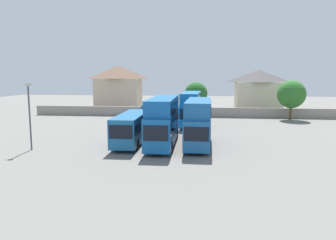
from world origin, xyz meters
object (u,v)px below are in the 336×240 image
(bus_3, at_px, (199,120))
(lamp_post_lot_edge, at_px, (29,112))
(bus_2, at_px, (163,118))
(bus_5, at_px, (191,107))
(tree_behind_wall, at_px, (291,94))
(bus_4, at_px, (159,112))
(house_terrace_centre, at_px, (258,91))
(bus_1, at_px, (132,127))
(house_terrace_left, at_px, (118,88))
(tree_left_of_lot, at_px, (196,94))

(bus_3, relative_size, lamp_post_lot_edge, 1.50)
(bus_2, distance_m, bus_5, 14.18)
(tree_behind_wall, bearing_deg, bus_3, -124.65)
(bus_5, relative_size, tree_behind_wall, 1.59)
(bus_4, bearing_deg, house_terrace_centre, 139.18)
(bus_1, xyz_separation_m, bus_2, (3.52, -0.11, 1.00))
(bus_2, relative_size, house_terrace_centre, 1.30)
(bus_3, xyz_separation_m, bus_5, (-1.39, 14.10, 0.06))
(bus_1, bearing_deg, house_terrace_left, -163.38)
(bus_2, xyz_separation_m, tree_left_of_lot, (2.83, 26.49, 1.26))
(tree_behind_wall, bearing_deg, bus_4, -160.12)
(bus_3, distance_m, lamp_post_lot_edge, 17.27)
(bus_1, xyz_separation_m, tree_behind_wall, (22.63, 21.88, 2.49))
(house_terrace_centre, bearing_deg, house_terrace_left, 178.04)
(bus_1, bearing_deg, bus_3, 86.95)
(lamp_post_lot_edge, bearing_deg, bus_5, 49.61)
(house_terrace_left, bearing_deg, bus_1, -72.23)
(bus_1, bearing_deg, bus_2, 87.00)
(bus_3, height_order, tree_behind_wall, tree_behind_wall)
(bus_1, xyz_separation_m, tree_left_of_lot, (6.35, 26.38, 2.26))
(bus_2, bearing_deg, bus_1, -92.69)
(bus_5, bearing_deg, tree_left_of_lot, -179.76)
(bus_1, distance_m, house_terrace_left, 34.36)
(house_terrace_left, distance_m, tree_behind_wall, 34.77)
(lamp_post_lot_edge, bearing_deg, bus_3, 13.36)
(bus_5, xyz_separation_m, house_terrace_left, (-16.40, 18.73, 2.13))
(bus_2, bearing_deg, bus_4, -171.08)
(house_terrace_left, bearing_deg, bus_5, -48.80)
(tree_left_of_lot, relative_size, tree_behind_wall, 0.94)
(bus_2, relative_size, bus_5, 1.10)
(bus_1, bearing_deg, tree_left_of_lot, 165.31)
(bus_4, relative_size, bus_5, 1.12)
(house_terrace_left, bearing_deg, bus_4, -58.09)
(bus_2, distance_m, bus_4, 14.44)
(bus_2, xyz_separation_m, tree_behind_wall, (19.12, 21.99, 1.49))
(bus_4, bearing_deg, tree_left_of_lot, 161.08)
(house_terrace_left, distance_m, tree_left_of_lot, 17.93)
(bus_1, height_order, lamp_post_lot_edge, lamp_post_lot_edge)
(lamp_post_lot_edge, bearing_deg, tree_left_of_lot, 62.73)
(bus_1, relative_size, lamp_post_lot_edge, 1.52)
(bus_2, height_order, tree_left_of_lot, tree_left_of_lot)
(house_terrace_centre, distance_m, tree_behind_wall, 10.49)
(bus_5, bearing_deg, bus_4, -90.69)
(bus_2, bearing_deg, tree_left_of_lot, 173.05)
(bus_1, xyz_separation_m, bus_5, (5.95, 13.85, 0.94))
(tree_left_of_lot, bearing_deg, house_terrace_left, 159.72)
(bus_3, bearing_deg, tree_behind_wall, 146.42)
(bus_2, xyz_separation_m, bus_5, (2.44, 13.97, -0.05))
(bus_4, xyz_separation_m, house_terrace_centre, (17.58, 17.50, 2.46))
(tree_left_of_lot, bearing_deg, bus_4, -113.23)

